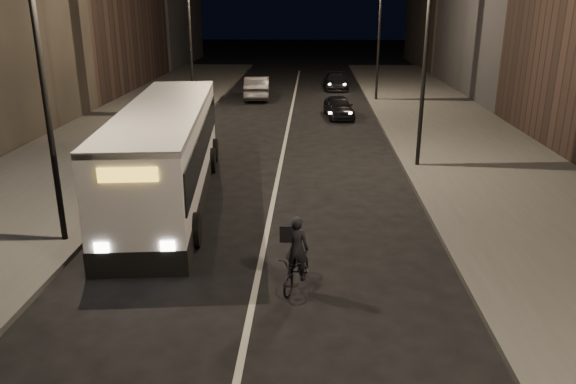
# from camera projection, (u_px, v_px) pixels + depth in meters

# --- Properties ---
(ground) EXTENTS (180.00, 180.00, 0.00)m
(ground) POSITION_uv_depth(u_px,v_px,m) (248.00, 327.00, 11.79)
(ground) COLOR black
(ground) RESTS_ON ground
(sidewalk_right) EXTENTS (7.00, 70.00, 0.16)m
(sidewalk_right) POSITION_uv_depth(u_px,v_px,m) (475.00, 154.00, 24.65)
(sidewalk_right) COLOR #3C3C3A
(sidewalk_right) RESTS_ON ground
(sidewalk_left) EXTENTS (7.00, 70.00, 0.16)m
(sidewalk_left) POSITION_uv_depth(u_px,v_px,m) (95.00, 150.00, 25.35)
(sidewalk_left) COLOR #3C3C3A
(sidewalk_left) RESTS_ON ground
(streetlight_right_mid) EXTENTS (1.20, 0.44, 8.12)m
(streetlight_right_mid) POSITION_uv_depth(u_px,v_px,m) (420.00, 32.00, 21.18)
(streetlight_right_mid) COLOR black
(streetlight_right_mid) RESTS_ON sidewalk_right
(streetlight_right_far) EXTENTS (1.20, 0.44, 8.12)m
(streetlight_right_far) POSITION_uv_depth(u_px,v_px,m) (376.00, 19.00, 36.30)
(streetlight_right_far) COLOR black
(streetlight_right_far) RESTS_ON sidewalk_right
(streetlight_left_near) EXTENTS (1.20, 0.44, 8.12)m
(streetlight_left_near) POSITION_uv_depth(u_px,v_px,m) (49.00, 48.00, 14.05)
(streetlight_left_near) COLOR black
(streetlight_left_near) RESTS_ON sidewalk_left
(streetlight_left_far) EXTENTS (1.20, 0.44, 8.12)m
(streetlight_left_far) POSITION_uv_depth(u_px,v_px,m) (194.00, 22.00, 31.06)
(streetlight_left_far) COLOR black
(streetlight_left_far) RESTS_ON sidewalk_left
(city_bus) EXTENTS (3.78, 12.06, 3.20)m
(city_bus) POSITION_uv_depth(u_px,v_px,m) (167.00, 149.00, 18.91)
(city_bus) COLOR white
(city_bus) RESTS_ON ground
(cyclist_on_bicycle) EXTENTS (1.05, 1.73, 1.89)m
(cyclist_on_bicycle) POSITION_uv_depth(u_px,v_px,m) (297.00, 264.00, 13.19)
(cyclist_on_bicycle) COLOR black
(cyclist_on_bicycle) RESTS_ON ground
(car_near) EXTENTS (1.91, 3.79, 1.24)m
(car_near) POSITION_uv_depth(u_px,v_px,m) (339.00, 107.00, 32.61)
(car_near) COLOR black
(car_near) RESTS_ON ground
(car_mid) EXTENTS (1.98, 4.85, 1.56)m
(car_mid) POSITION_uv_depth(u_px,v_px,m) (257.00, 88.00, 38.71)
(car_mid) COLOR #373739
(car_mid) RESTS_ON ground
(car_far) EXTENTS (1.91, 4.30, 1.23)m
(car_far) POSITION_uv_depth(u_px,v_px,m) (336.00, 81.00, 43.05)
(car_far) COLOR black
(car_far) RESTS_ON ground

